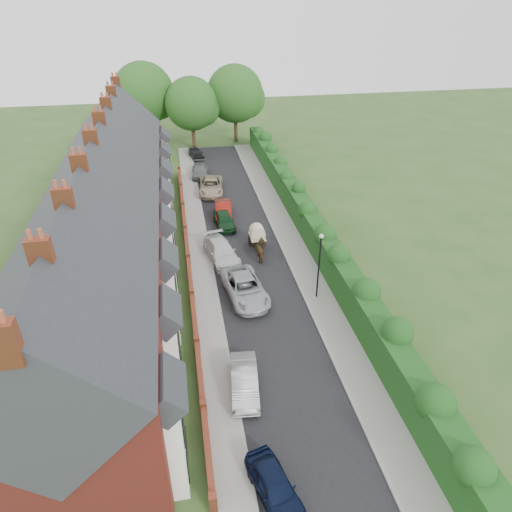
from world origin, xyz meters
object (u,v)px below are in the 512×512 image
at_px(car_navy, 275,486).
at_px(car_silver_b, 245,288).
at_px(car_green, 224,220).
at_px(car_black, 196,153).
at_px(car_red, 223,210).
at_px(car_silver_a, 244,381).
at_px(car_beige, 211,186).
at_px(lamppost, 320,258).
at_px(horse_cart, 257,235).
at_px(car_white, 221,252).
at_px(horse, 262,251).
at_px(car_grey, 200,171).

distance_m(car_navy, car_silver_b, 14.84).
bearing_deg(car_green, car_black, 89.21).
relative_size(car_red, car_black, 1.13).
bearing_deg(car_silver_a, car_black, 95.87).
distance_m(car_silver_b, car_beige, 19.36).
xyz_separation_m(car_navy, car_green, (0.90, 26.00, 0.03)).
bearing_deg(lamppost, car_navy, -113.68).
xyz_separation_m(car_red, horse_cart, (2.15, -6.28, 0.47)).
xyz_separation_m(lamppost, horse_cart, (-2.85, 7.92, -2.12)).
xyz_separation_m(car_navy, car_red, (1.05, 28.00, 0.06)).
relative_size(lamppost, car_green, 1.29).
distance_m(car_white, horse, 3.27).
relative_size(car_grey, horse, 2.38).
relative_size(car_silver_a, car_grey, 0.91).
relative_size(car_navy, car_black, 1.00).
xyz_separation_m(car_green, car_grey, (-1.25, 13.20, -0.02)).
bearing_deg(car_black, car_green, -95.36).
height_order(car_green, horse, horse).
height_order(car_white, car_grey, car_white).
distance_m(car_silver_b, car_white, 5.55).
height_order(car_green, car_grey, car_green).
relative_size(car_silver_b, car_black, 1.46).
bearing_deg(lamppost, car_grey, 104.14).
relative_size(car_silver_a, horse, 2.16).
height_order(car_grey, horse_cart, horse_cart).
xyz_separation_m(car_navy, car_black, (-0.35, 45.70, 0.00)).
bearing_deg(horse_cart, lamppost, -70.21).
bearing_deg(horse_cart, horse, -90.00).
xyz_separation_m(car_navy, horse_cart, (3.20, 21.72, 0.52)).
relative_size(lamppost, car_red, 1.20).
height_order(car_silver_b, car_grey, car_silver_b).
bearing_deg(car_silver_b, horse, 58.65).
height_order(car_silver_b, horse_cart, horse_cart).
distance_m(lamppost, car_silver_a, 10.27).
bearing_deg(car_green, car_white, -103.49).
bearing_deg(horse_cart, car_red, 108.91).
relative_size(car_red, horse, 2.25).
bearing_deg(car_green, horse, -74.48).
height_order(car_silver_b, car_white, car_silver_b).
bearing_deg(car_silver_b, car_navy, -101.57).
relative_size(car_grey, car_black, 1.19).
relative_size(car_red, car_grey, 0.95).
bearing_deg(car_grey, lamppost, -71.44).
bearing_deg(car_red, car_white, -93.51).
relative_size(car_white, car_black, 1.33).
bearing_deg(car_red, car_navy, -87.83).
xyz_separation_m(car_silver_a, car_grey, (0.00, 32.99, -0.02)).
distance_m(lamppost, car_green, 13.50).
xyz_separation_m(lamppost, car_red, (-5.00, 14.20, -2.59)).
bearing_deg(car_grey, car_silver_b, -82.30).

